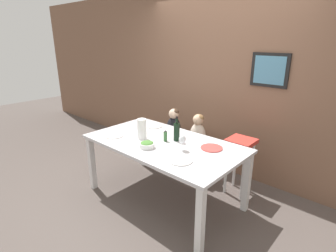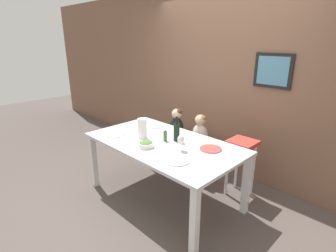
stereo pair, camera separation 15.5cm
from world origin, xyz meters
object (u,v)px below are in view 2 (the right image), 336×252
dinner_plate_front_left (115,135)px  chair_far_left (176,143)px  chair_far_center (199,152)px  person_child_left (177,124)px  person_child_center (200,131)px  wine_glass_near (181,140)px  dinner_plate_back_right (211,149)px  paper_towel_roll (142,129)px  wine_bottle (177,131)px  dinner_plate_front_right (178,161)px  chair_right_highchair (242,154)px  salad_bowl_large (146,144)px  dinner_plate_back_left (155,126)px

dinner_plate_front_left → chair_far_left: bearing=83.8°
chair_far_center → person_child_left: (-0.45, 0.00, 0.31)m
person_child_center → wine_glass_near: (0.36, -0.79, 0.19)m
wine_glass_near → dinner_plate_back_right: 0.36m
dinner_plate_front_left → paper_towel_roll: bearing=27.5°
wine_bottle → dinner_plate_front_right: size_ratio=1.22×
paper_towel_roll → dinner_plate_front_left: bearing=-152.5°
person_child_left → dinner_plate_front_left: size_ratio=1.91×
person_child_left → wine_glass_near: wine_glass_near is taller
person_child_center → dinner_plate_front_right: 1.14m
chair_right_highchair → dinner_plate_back_right: bearing=-99.8°
chair_far_left → dinner_plate_front_left: bearing=-96.2°
chair_right_highchair → wine_bottle: wine_bottle is taller
person_child_left → wine_glass_near: bearing=-44.5°
chair_right_highchair → salad_bowl_large: (-0.65, -1.00, 0.24)m
chair_far_center → wine_bottle: 0.80m
salad_bowl_large → dinner_plate_back_left: size_ratio=0.70×
person_child_left → dinner_plate_back_right: (1.03, -0.54, 0.07)m
salad_bowl_large → paper_towel_roll: bearing=148.4°
chair_right_highchair → dinner_plate_front_right: bearing=-98.4°
person_child_left → dinner_plate_front_right: bearing=-46.4°
chair_far_center → dinner_plate_front_right: size_ratio=1.94×
wine_bottle → dinner_plate_back_right: wine_bottle is taller
salad_bowl_large → dinner_plate_front_left: size_ratio=0.70×
dinner_plate_back_left → dinner_plate_front_left: bearing=-99.6°
chair_right_highchair → wine_bottle: (-0.54, -0.62, 0.32)m
dinner_plate_back_left → chair_right_highchair: bearing=20.6°
salad_bowl_large → chair_far_left: bearing=115.1°
chair_far_center → wine_bottle: size_ratio=1.58×
dinner_plate_front_right → chair_far_center: bearing=117.0°
person_child_center → dinner_plate_back_right: 0.79m
chair_far_center → salad_bowl_large: size_ratio=2.76×
person_child_center → dinner_plate_front_right: bearing=-63.1°
chair_far_center → paper_towel_roll: (-0.23, -0.85, 0.50)m
dinner_plate_back_right → chair_right_highchair: bearing=80.2°
dinner_plate_front_left → dinner_plate_back_left: bearing=80.4°
dinner_plate_front_right → dinner_plate_front_left: bearing=-179.3°
chair_far_center → paper_towel_roll: 1.02m
person_child_left → dinner_plate_back_left: (-0.01, -0.43, 0.07)m
salad_bowl_large → dinner_plate_front_right: bearing=-1.3°
chair_far_left → chair_right_highchair: size_ratio=0.63×
chair_far_center → wine_glass_near: 1.00m
chair_far_left → person_child_left: (0.00, 0.00, 0.31)m
wine_bottle → chair_right_highchair: bearing=48.7°
chair_right_highchair → dinner_plate_back_left: 1.22m
chair_far_center → person_child_left: 0.55m
person_child_center → dinner_plate_back_left: (-0.46, -0.43, 0.07)m
dinner_plate_back_left → salad_bowl_large: bearing=-50.5°
person_child_center → chair_far_left: bearing=-179.9°
dinner_plate_back_left → dinner_plate_front_right: same height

